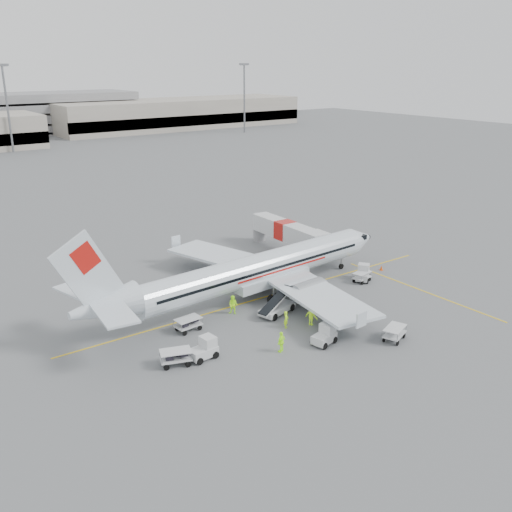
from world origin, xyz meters
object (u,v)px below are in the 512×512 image
object	(u,v)px
jet_bridge	(285,236)
tug_aft	(203,349)
tug_mid	(324,335)
aircraft	(260,249)
tug_fore	(363,273)
belt_loader	(277,300)

from	to	relation	value
jet_bridge	tug_aft	xyz separation A→B (m)	(-22.66, -17.59, -1.05)
jet_bridge	tug_mid	size ratio (longest dim) A/B	6.68
aircraft	tug_fore	bearing A→B (deg)	-19.28
belt_loader	tug_aft	distance (m)	10.73
belt_loader	tug_aft	bearing A→B (deg)	-177.45
tug_fore	tug_mid	world-z (taller)	tug_fore
aircraft	jet_bridge	world-z (taller)	aircraft
jet_bridge	tug_aft	world-z (taller)	jet_bridge
aircraft	tug_aft	world-z (taller)	aircraft
belt_loader	jet_bridge	bearing A→B (deg)	33.37
aircraft	jet_bridge	distance (m)	15.20
jet_bridge	belt_loader	xyz separation A→B (m)	(-12.47, -14.27, -0.54)
tug_aft	aircraft	bearing A→B (deg)	29.36
aircraft	belt_loader	xyz separation A→B (m)	(-1.25, -4.49, -3.66)
aircraft	jet_bridge	bearing A→B (deg)	37.25
aircraft	tug_mid	xyz separation A→B (m)	(-1.85, -11.70, -4.21)
jet_bridge	tug_mid	world-z (taller)	jet_bridge
belt_loader	tug_aft	world-z (taller)	belt_loader
aircraft	belt_loader	world-z (taller)	aircraft
belt_loader	tug_fore	xyz separation A→B (m)	(12.92, 1.27, -0.53)
jet_bridge	belt_loader	world-z (taller)	jet_bridge
aircraft	tug_mid	distance (m)	12.57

